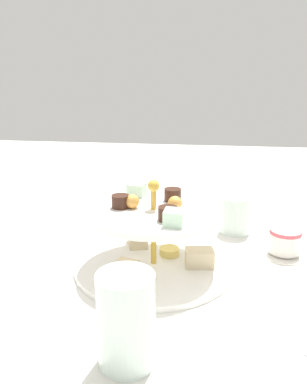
# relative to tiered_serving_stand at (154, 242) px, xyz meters

# --- Properties ---
(ground_plane) EXTENTS (2.40, 2.40, 0.00)m
(ground_plane) POSITION_rel_tiered_serving_stand_xyz_m (-0.00, 0.00, -0.05)
(ground_plane) COLOR silver
(tiered_serving_stand) EXTENTS (0.28, 0.28, 0.16)m
(tiered_serving_stand) POSITION_rel_tiered_serving_stand_xyz_m (0.00, 0.00, 0.00)
(tiered_serving_stand) COLOR white
(tiered_serving_stand) RESTS_ON ground_plane
(water_glass_tall_right) EXTENTS (0.07, 0.07, 0.12)m
(water_glass_tall_right) POSITION_rel_tiered_serving_stand_xyz_m (-0.24, -0.00, 0.01)
(water_glass_tall_right) COLOR silver
(water_glass_tall_right) RESTS_ON ground_plane
(water_glass_short_left) EXTENTS (0.06, 0.06, 0.08)m
(water_glass_short_left) POSITION_rel_tiered_serving_stand_xyz_m (0.18, -0.15, -0.01)
(water_glass_short_left) COLOR silver
(water_glass_short_left) RESTS_ON ground_plane
(teacup_with_saucer) EXTENTS (0.09, 0.09, 0.05)m
(teacup_with_saucer) POSITION_rel_tiered_serving_stand_xyz_m (0.08, -0.24, -0.03)
(teacup_with_saucer) COLOR white
(teacup_with_saucer) RESTS_ON ground_plane
(water_glass_mid_back) EXTENTS (0.06, 0.06, 0.09)m
(water_glass_mid_back) POSITION_rel_tiered_serving_stand_xyz_m (0.20, 0.07, -0.01)
(water_glass_mid_back) COLOR silver
(water_glass_mid_back) RESTS_ON ground_plane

